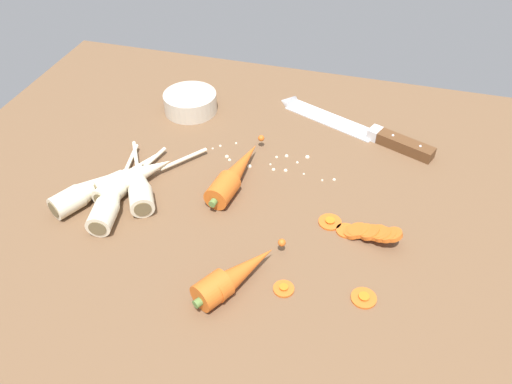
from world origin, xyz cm
name	(u,v)px	position (x,y,z in cm)	size (l,w,h in cm)	color
ground_plane	(259,200)	(0.00, 0.00, -2.00)	(120.00, 90.00, 4.00)	brown
chefs_knife	(349,125)	(12.14, 23.70, 0.65)	(33.36, 16.38, 4.18)	silver
whole_carrot	(235,174)	(-4.70, 1.01, 2.10)	(6.39, 20.82, 4.20)	#D6601E
whole_carrot_second	(235,276)	(2.29, -20.69, 2.10)	(10.43, 15.13, 4.20)	#D6601E
parsnip_front	(139,184)	(-19.59, -5.96, 1.98)	(12.16, 18.54, 4.00)	beige
parsnip_mid_left	(135,176)	(-21.19, -4.23, 1.98)	(14.81, 18.80, 4.00)	beige
parsnip_mid_right	(123,181)	(-22.56, -6.08, 1.98)	(6.25, 17.81, 4.00)	beige
parsnip_back	(112,197)	(-22.59, -10.18, 1.98)	(6.64, 23.04, 4.00)	beige
parsnip_outer	(90,189)	(-27.01, -9.55, 1.98)	(11.53, 19.88, 4.00)	beige
carrot_slice_stack	(369,232)	(19.51, -6.14, 1.30)	(10.20, 4.25, 3.55)	#D6601E
carrot_slice_stray_near	(364,297)	(20.25, -18.09, 0.36)	(3.64, 3.64, 0.70)	#D6601E
carrot_slice_stray_mid	(330,221)	(13.14, -4.38, 0.36)	(3.74, 3.74, 0.70)	#D6601E
carrot_slice_stray_far	(284,288)	(9.08, -19.57, 0.36)	(3.04, 3.04, 0.70)	#D6601E
prep_bowl	(190,102)	(-20.78, 20.99, 2.15)	(11.00, 11.00, 4.00)	beige
mince_crumbs	(271,161)	(-0.11, 8.46, 0.34)	(24.45, 6.93, 0.84)	beige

